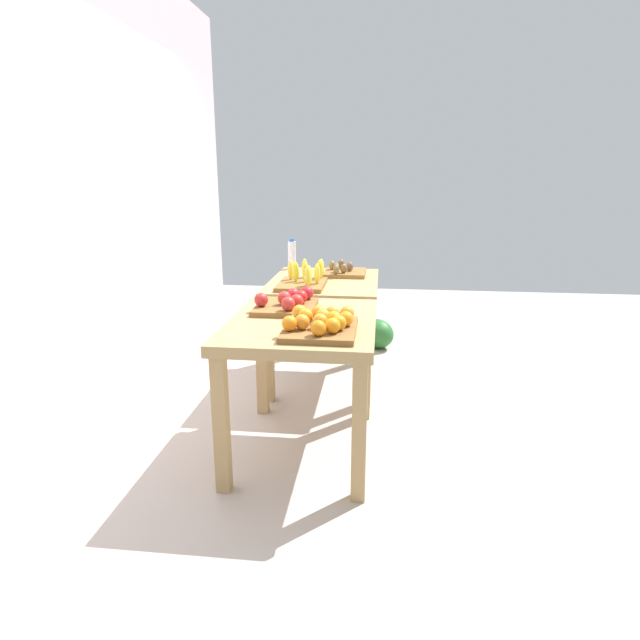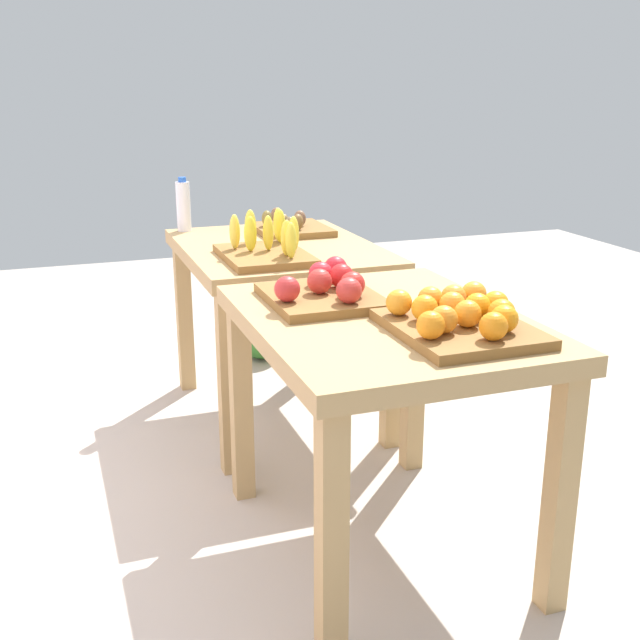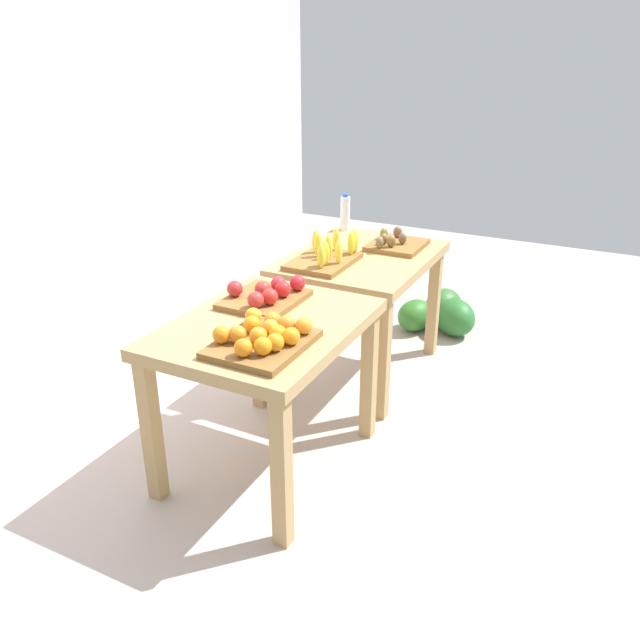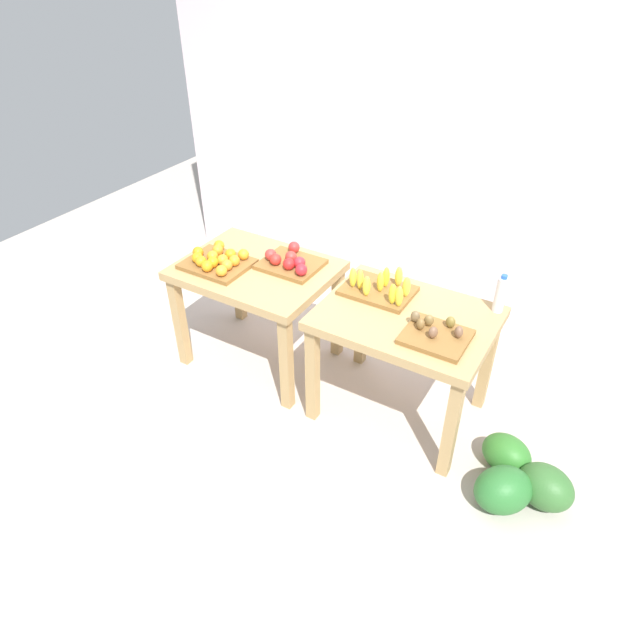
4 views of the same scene
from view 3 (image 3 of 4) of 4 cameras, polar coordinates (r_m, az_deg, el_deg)
name	(u,v)px [view 3 (image 3 of 4)]	position (r m, az deg, el deg)	size (l,w,h in m)	color
ground_plane	(320,410)	(3.77, -0.02, -8.07)	(8.00, 8.00, 0.00)	#B5AA9F
back_wall	(111,131)	(4.02, -18.17, 15.72)	(4.40, 0.12, 3.00)	silver
display_table_left	(266,345)	(3.01, -4.83, -2.22)	(1.04, 0.80, 0.79)	tan
display_table_right	(361,273)	(3.93, 3.67, 4.20)	(1.04, 0.80, 0.79)	tan
orange_bin	(264,337)	(2.71, -5.05, -1.52)	(0.44, 0.36, 0.11)	brown
apple_bin	(267,295)	(3.16, -4.79, 2.23)	(0.41, 0.35, 0.11)	brown
banana_crate	(327,256)	(3.72, 0.60, 5.77)	(0.44, 0.32, 0.17)	brown
kiwi_bin	(395,243)	(4.05, 6.74, 6.83)	(0.36, 0.32, 0.10)	brown
water_bottle	(345,213)	(4.38, 2.26, 9.52)	(0.07, 0.07, 0.25)	silver
watermelon_pile	(440,313)	(4.82, 10.69, 0.66)	(0.62, 0.65, 0.27)	#32642D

